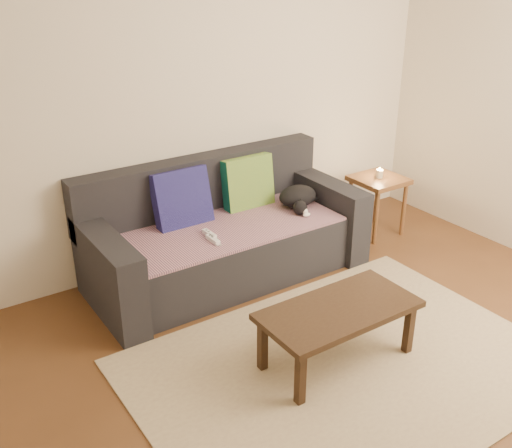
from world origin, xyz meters
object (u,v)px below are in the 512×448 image
sofa (224,237)px  wii_remote_a (213,239)px  coffee_table (339,314)px  side_table (378,187)px  wii_remote_b (209,234)px  cat (298,197)px

sofa → wii_remote_a: size_ratio=14.00×
wii_remote_a → coffee_table: 1.12m
sofa → side_table: size_ratio=4.02×
wii_remote_b → coffee_table: size_ratio=0.16×
side_table → coffee_table: side_table is taller
wii_remote_b → wii_remote_a: bearing=163.5°
side_table → coffee_table: size_ratio=0.54×
sofa → cat: 0.69m
sofa → coffee_table: size_ratio=2.18×
wii_remote_a → coffee_table: size_ratio=0.16×
side_table → wii_remote_a: bearing=-175.5°
sofa → side_table: 1.52m
wii_remote_b → coffee_table: wii_remote_b is taller
sofa → cat: size_ratio=5.12×
wii_remote_b → side_table: (1.72, 0.05, -0.02)m
cat → coffee_table: (-0.65, -1.26, -0.18)m
cat → side_table: 0.86m
cat → wii_remote_a: 0.90m
wii_remote_a → sofa: bearing=-43.5°
wii_remote_a → wii_remote_b: bearing=-15.1°
cat → wii_remote_a: (-0.88, -0.17, -0.07)m
sofa → wii_remote_a: sofa is taller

